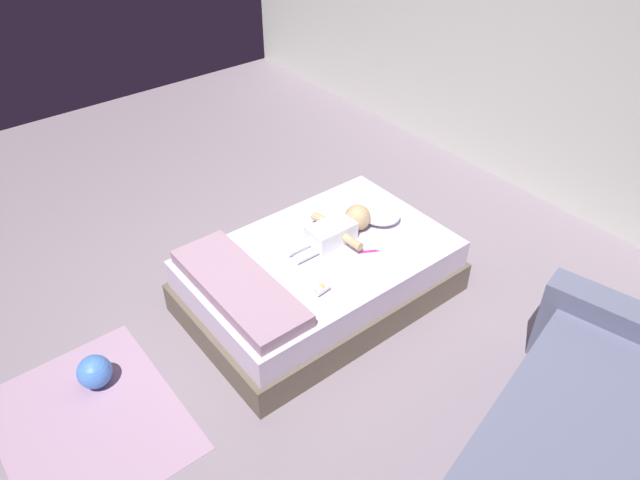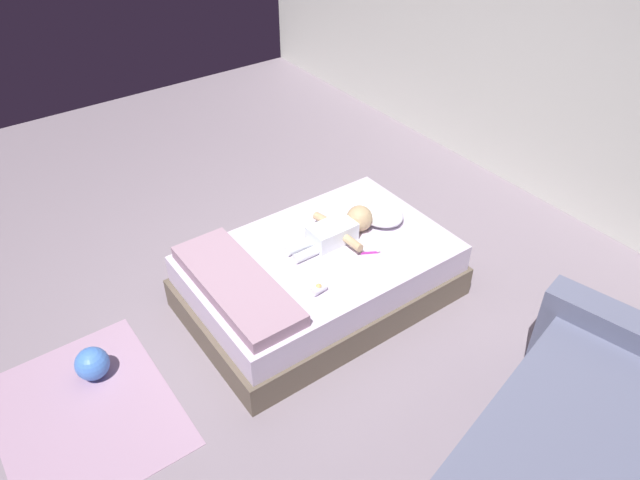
# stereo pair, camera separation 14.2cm
# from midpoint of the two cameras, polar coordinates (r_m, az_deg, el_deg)

# --- Properties ---
(ground_plane) EXTENTS (8.00, 8.00, 0.00)m
(ground_plane) POSITION_cam_midpoint_polar(r_m,az_deg,el_deg) (4.09, -8.87, -8.31)
(ground_plane) COLOR gray
(wall_behind_bed) EXTENTS (8.00, 0.12, 2.64)m
(wall_behind_bed) POSITION_cam_midpoint_polar(r_m,az_deg,el_deg) (5.23, 20.24, 17.73)
(wall_behind_bed) COLOR silver
(wall_behind_bed) RESTS_ON ground_plane
(bed) EXTENTS (1.16, 1.80, 0.43)m
(bed) POSITION_cam_midpoint_polar(r_m,az_deg,el_deg) (4.10, -0.99, -3.54)
(bed) COLOR brown
(bed) RESTS_ON ground_plane
(pillow) EXTENTS (0.40, 0.31, 0.11)m
(pillow) POSITION_cam_midpoint_polar(r_m,az_deg,el_deg) (4.27, 4.43, 2.86)
(pillow) COLOR white
(pillow) RESTS_ON bed
(baby) EXTENTS (0.49, 0.67, 0.18)m
(baby) POSITION_cam_midpoint_polar(r_m,az_deg,el_deg) (4.05, 0.84, 1.09)
(baby) COLOR white
(baby) RESTS_ON bed
(toothbrush) EXTENTS (0.08, 0.12, 0.02)m
(toothbrush) POSITION_cam_midpoint_polar(r_m,az_deg,el_deg) (3.97, 3.91, -1.07)
(toothbrush) COLOR #B62EA1
(toothbrush) RESTS_ON bed
(rug) EXTENTS (1.20, 0.95, 0.01)m
(rug) POSITION_cam_midpoint_polar(r_m,az_deg,el_deg) (3.83, -22.23, -15.84)
(rug) COLOR #AB88A3
(rug) RESTS_ON ground_plane
(toy_ball) EXTENTS (0.21, 0.21, 0.21)m
(toy_ball) POSITION_cam_midpoint_polar(r_m,az_deg,el_deg) (3.91, -21.83, -11.69)
(toy_ball) COLOR #4882E2
(toy_ball) RESTS_ON rug
(blanket) EXTENTS (1.05, 0.38, 0.09)m
(blanket) POSITION_cam_midpoint_polar(r_m,az_deg,el_deg) (3.68, -8.91, -4.48)
(blanket) COLOR #A68396
(blanket) RESTS_ON bed
(baby_bottle) EXTENTS (0.06, 0.10, 0.08)m
(baby_bottle) POSITION_cam_midpoint_polar(r_m,az_deg,el_deg) (3.64, -0.96, -4.71)
(baby_bottle) COLOR white
(baby_bottle) RESTS_ON bed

